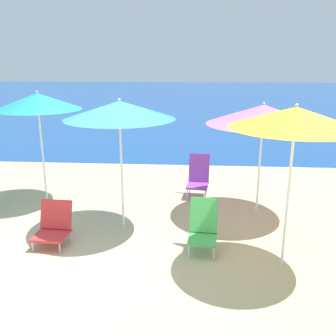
# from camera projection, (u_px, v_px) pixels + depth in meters

# --- Properties ---
(ground_plane) EXTENTS (60.00, 60.00, 0.00)m
(ground_plane) POSITION_uv_depth(u_px,v_px,m) (106.00, 245.00, 5.77)
(ground_plane) COLOR #C6B284
(sea_water) EXTENTS (60.00, 40.00, 0.01)m
(sea_water) POSITION_uv_depth(u_px,v_px,m) (178.00, 96.00, 29.40)
(sea_water) COLOR #19478C
(sea_water) RESTS_ON ground
(beach_umbrella_yellow) EXTENTS (1.67, 1.67, 2.23)m
(beach_umbrella_yellow) POSITION_uv_depth(u_px,v_px,m) (295.00, 118.00, 4.64)
(beach_umbrella_yellow) COLOR white
(beach_umbrella_yellow) RESTS_ON ground
(beach_umbrella_teal) EXTENTS (1.65, 1.65, 2.19)m
(beach_umbrella_teal) POSITION_uv_depth(u_px,v_px,m) (38.00, 101.00, 7.07)
(beach_umbrella_teal) COLOR white
(beach_umbrella_teal) RESTS_ON ground
(beach_umbrella_pink) EXTENTS (1.97, 1.97, 2.05)m
(beach_umbrella_pink) POSITION_uv_depth(u_px,v_px,m) (263.00, 115.00, 6.46)
(beach_umbrella_pink) COLOR white
(beach_umbrella_pink) RESTS_ON ground
(beach_umbrella_blue) EXTENTS (1.77, 1.77, 2.17)m
(beach_umbrella_blue) POSITION_uv_depth(u_px,v_px,m) (120.00, 110.00, 5.85)
(beach_umbrella_blue) COLOR white
(beach_umbrella_blue) RESTS_ON ground
(beach_chair_green) EXTENTS (0.45, 0.59, 0.76)m
(beach_chair_green) POSITION_uv_depth(u_px,v_px,m) (203.00, 227.00, 5.56)
(beach_chair_green) COLOR silver
(beach_chair_green) RESTS_ON ground
(beach_chair_red) EXTENTS (0.52, 0.57, 0.65)m
(beach_chair_red) POSITION_uv_depth(u_px,v_px,m) (54.00, 225.00, 5.76)
(beach_chair_red) COLOR silver
(beach_chair_red) RESTS_ON ground
(beach_chair_purple) EXTENTS (0.49, 0.61, 0.86)m
(beach_chair_purple) POSITION_uv_depth(u_px,v_px,m) (198.00, 176.00, 7.81)
(beach_chair_purple) COLOR silver
(beach_chair_purple) RESTS_ON ground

